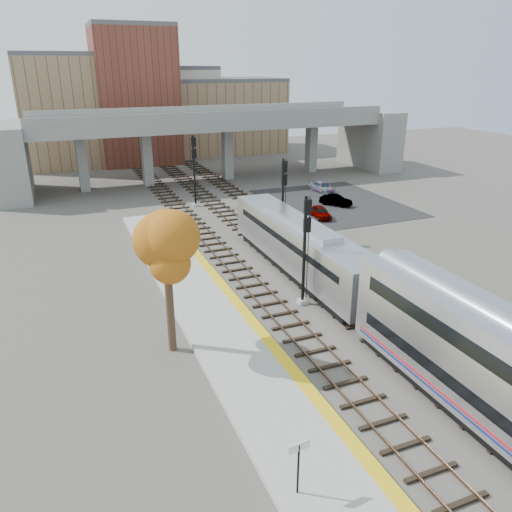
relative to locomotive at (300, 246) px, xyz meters
name	(u,v)px	position (x,y,z in m)	size (l,w,h in m)	color
ground	(370,347)	(-1.00, -10.99, -2.28)	(160.00, 160.00, 0.00)	#47423D
platform	(252,372)	(-8.25, -10.99, -2.10)	(4.50, 60.00, 0.35)	#9E9E99
yellow_strip	(285,361)	(-6.35, -10.99, -1.92)	(0.70, 60.00, 0.01)	yellow
tracks	(290,266)	(-0.07, 1.51, -2.20)	(10.70, 95.00, 0.25)	black
overpass	(212,137)	(3.92, 34.01, 3.53)	(54.00, 12.00, 9.50)	slate
buildings_far	(152,109)	(0.26, 55.58, 5.60)	(43.00, 21.00, 20.60)	#917254
parking_lot	(333,203)	(13.00, 17.01, -2.26)	(14.00, 18.00, 0.04)	black
locomotive	(300,246)	(0.00, 0.00, 0.00)	(3.02, 19.05, 4.10)	#A8AAB2
signal_mast_near	(305,252)	(-2.10, -4.74, 1.45)	(0.60, 0.64, 7.40)	#9E9E99
signal_mast_mid	(283,200)	(2.00, 7.36, 1.48)	(0.60, 0.64, 7.43)	#9E9E99
signal_mast_far	(194,171)	(-2.10, 21.53, 1.75)	(0.60, 0.64, 7.84)	#9E9E99
station_sign	(299,458)	(-9.64, -18.99, -0.30)	(0.90, 0.15, 2.27)	black
tree	(166,245)	(-11.49, -7.04, 4.01)	(3.60, 3.60, 8.47)	#382619
car_a	(320,212)	(8.64, 12.27, -1.63)	(1.43, 3.55, 1.21)	#99999E
car_b	(336,200)	(12.57, 15.82, -1.64)	(1.26, 3.62, 1.19)	#99999E
car_c	(322,187)	(14.38, 22.15, -1.65)	(1.64, 4.04, 1.17)	#99999E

